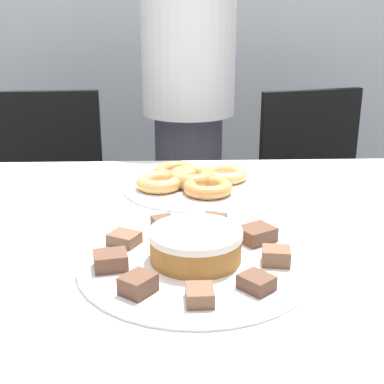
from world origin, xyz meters
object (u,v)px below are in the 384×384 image
object	(u,v)px
office_chair_left	(47,225)
frosted_cake	(193,245)
office_chair_right	(323,222)
plate_donuts	(191,186)
person_standing	(188,98)
plate_cake	(193,262)

from	to	relation	value
office_chair_left	frosted_cake	distance (m)	1.18
office_chair_right	plate_donuts	world-z (taller)	office_chair_right
person_standing	frosted_cake	world-z (taller)	person_standing
office_chair_right	plate_cake	xyz separation A→B (m)	(-0.52, -1.00, 0.35)
person_standing	office_chair_left	bearing A→B (deg)	178.43
plate_cake	plate_donuts	size ratio (longest dim) A/B	1.22
person_standing	office_chair_right	distance (m)	0.68
office_chair_right	plate_donuts	bearing A→B (deg)	-143.91
office_chair_left	office_chair_right	world-z (taller)	same
office_chair_left	plate_cake	world-z (taller)	office_chair_left
person_standing	office_chair_left	distance (m)	0.69
office_chair_right	plate_cake	world-z (taller)	office_chair_right
frosted_cake	person_standing	bearing A→B (deg)	88.71
person_standing	office_chair_right	size ratio (longest dim) A/B	1.87
plate_cake	frosted_cake	xyz separation A→B (m)	(0.00, -0.00, 0.03)
frosted_cake	plate_cake	bearing A→B (deg)	90.00
person_standing	plate_cake	bearing A→B (deg)	-91.29
person_standing	plate_donuts	size ratio (longest dim) A/B	5.10
office_chair_right	plate_cake	bearing A→B (deg)	-131.30
office_chair_left	plate_donuts	world-z (taller)	office_chair_left
person_standing	frosted_cake	distance (m)	1.00
office_chair_left	plate_donuts	xyz separation A→B (m)	(0.50, -0.61, 0.35)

